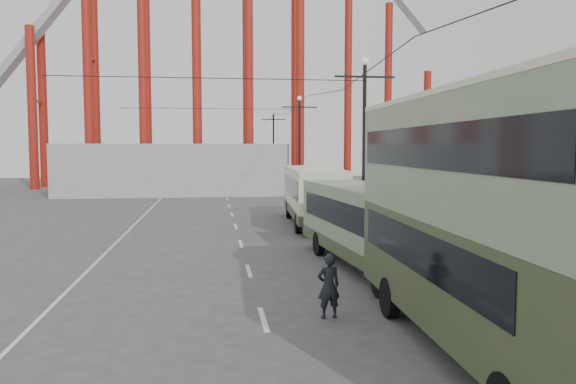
{
  "coord_description": "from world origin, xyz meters",
  "views": [
    {
      "loc": [
        -2.32,
        -10.74,
        4.6
      ],
      "look_at": [
        0.41,
        9.49,
        3.0
      ],
      "focal_mm": 35.0,
      "sensor_mm": 36.0,
      "label": 1
    }
  ],
  "objects": [
    {
      "name": "ground",
      "position": [
        0.0,
        0.0,
        0.0
      ],
      "size": [
        160.0,
        160.0,
        0.0
      ],
      "primitive_type": "plane",
      "color": "#444446",
      "rests_on": "ground"
    },
    {
      "name": "road_markings",
      "position": [
        -0.86,
        19.7,
        0.01
      ],
      "size": [
        12.52,
        120.0,
        0.01
      ],
      "color": "silver",
      "rests_on": "ground"
    },
    {
      "name": "lamp_post_mid",
      "position": [
        5.6,
        18.0,
        4.68
      ],
      "size": [
        3.2,
        0.44,
        9.32
      ],
      "color": "black",
      "rests_on": "ground"
    },
    {
      "name": "lamp_post_far",
      "position": [
        5.6,
        40.0,
        4.68
      ],
      "size": [
        3.2,
        0.44,
        9.32
      ],
      "color": "black",
      "rests_on": "ground"
    },
    {
      "name": "lamp_post_distant",
      "position": [
        5.6,
        62.0,
        4.68
      ],
      "size": [
        3.2,
        0.44,
        9.32
      ],
      "color": "black",
      "rests_on": "ground"
    },
    {
      "name": "fairground_shed",
      "position": [
        -6.0,
        47.0,
        2.5
      ],
      "size": [
        22.0,
        10.0,
        5.0
      ],
      "primitive_type": "cube",
      "color": "gray",
      "rests_on": "ground"
    },
    {
      "name": "double_decker_bus",
      "position": [
        3.59,
        0.68,
        3.27
      ],
      "size": [
        3.01,
        10.94,
        5.84
      ],
      "rotation": [
        0.0,
        0.0,
        -0.02
      ],
      "color": "#313E21",
      "rests_on": "ground"
    },
    {
      "name": "single_decker_green",
      "position": [
        3.6,
        9.5,
        1.76
      ],
      "size": [
        3.47,
        11.23,
        3.13
      ],
      "rotation": [
        0.0,
        0.0,
        0.08
      ],
      "color": "#6B805D",
      "rests_on": "ground"
    },
    {
      "name": "single_decker_cream",
      "position": [
        3.69,
        22.42,
        1.92
      ],
      "size": [
        3.42,
        11.09,
        3.41
      ],
      "rotation": [
        0.0,
        0.0,
        -0.06
      ],
      "color": "beige",
      "rests_on": "ground"
    },
    {
      "name": "pedestrian",
      "position": [
        0.77,
        3.88,
        0.88
      ],
      "size": [
        0.71,
        0.53,
        1.77
      ],
      "primitive_type": "imported",
      "rotation": [
        0.0,
        0.0,
        3.32
      ],
      "color": "black",
      "rests_on": "ground"
    }
  ]
}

